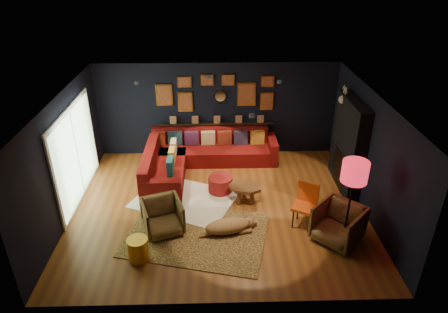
{
  "coord_description": "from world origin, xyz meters",
  "views": [
    {
      "loc": [
        -0.09,
        -7.49,
        5.27
      ],
      "look_at": [
        0.13,
        0.3,
        1.15
      ],
      "focal_mm": 32.0,
      "sensor_mm": 36.0,
      "label": 1
    }
  ],
  "objects_px": {
    "gold_stool": "(138,250)",
    "floor_lamp": "(354,175)",
    "sectional": "(194,158)",
    "dog": "(228,224)",
    "coffee_table": "(245,189)",
    "armchair_left": "(162,215)",
    "pouf": "(220,184)",
    "orange_chair": "(306,201)",
    "armchair_right": "(338,222)"
  },
  "relations": [
    {
      "from": "armchair_right",
      "to": "orange_chair",
      "type": "relative_size",
      "value": 0.91
    },
    {
      "from": "gold_stool",
      "to": "coffee_table",
      "type": "bearing_deg",
      "value": 41.64
    },
    {
      "from": "coffee_table",
      "to": "orange_chair",
      "type": "xyz_separation_m",
      "value": [
        1.2,
        -0.87,
        0.22
      ]
    },
    {
      "from": "sectional",
      "to": "armchair_left",
      "type": "height_order",
      "value": "sectional"
    },
    {
      "from": "dog",
      "to": "armchair_right",
      "type": "bearing_deg",
      "value": -20.78
    },
    {
      "from": "pouf",
      "to": "orange_chair",
      "type": "height_order",
      "value": "orange_chair"
    },
    {
      "from": "sectional",
      "to": "coffee_table",
      "type": "xyz_separation_m",
      "value": [
        1.22,
        -1.58,
        0.02
      ]
    },
    {
      "from": "orange_chair",
      "to": "floor_lamp",
      "type": "xyz_separation_m",
      "value": [
        0.69,
        -0.56,
        0.95
      ]
    },
    {
      "from": "pouf",
      "to": "armchair_left",
      "type": "relative_size",
      "value": 0.73
    },
    {
      "from": "sectional",
      "to": "orange_chair",
      "type": "xyz_separation_m",
      "value": [
        2.42,
        -2.45,
        0.24
      ]
    },
    {
      "from": "pouf",
      "to": "dog",
      "type": "height_order",
      "value": "dog"
    },
    {
      "from": "coffee_table",
      "to": "dog",
      "type": "height_order",
      "value": "same"
    },
    {
      "from": "armchair_left",
      "to": "gold_stool",
      "type": "distance_m",
      "value": 0.94
    },
    {
      "from": "armchair_left",
      "to": "armchair_right",
      "type": "distance_m",
      "value": 3.53
    },
    {
      "from": "gold_stool",
      "to": "floor_lamp",
      "type": "height_order",
      "value": "floor_lamp"
    },
    {
      "from": "sectional",
      "to": "coffee_table",
      "type": "relative_size",
      "value": 3.72
    },
    {
      "from": "floor_lamp",
      "to": "dog",
      "type": "height_order",
      "value": "floor_lamp"
    },
    {
      "from": "sectional",
      "to": "floor_lamp",
      "type": "relative_size",
      "value": 1.9
    },
    {
      "from": "sectional",
      "to": "dog",
      "type": "bearing_deg",
      "value": -73.97
    },
    {
      "from": "gold_stool",
      "to": "orange_chair",
      "type": "distance_m",
      "value": 3.51
    },
    {
      "from": "coffee_table",
      "to": "armchair_right",
      "type": "distance_m",
      "value": 2.25
    },
    {
      "from": "coffee_table",
      "to": "sectional",
      "type": "bearing_deg",
      "value": 127.77
    },
    {
      "from": "armchair_left",
      "to": "dog",
      "type": "height_order",
      "value": "armchair_left"
    },
    {
      "from": "pouf",
      "to": "gold_stool",
      "type": "bearing_deg",
      "value": -124.18
    },
    {
      "from": "sectional",
      "to": "dog",
      "type": "height_order",
      "value": "sectional"
    },
    {
      "from": "orange_chair",
      "to": "floor_lamp",
      "type": "height_order",
      "value": "floor_lamp"
    },
    {
      "from": "orange_chair",
      "to": "dog",
      "type": "bearing_deg",
      "value": -142.55
    },
    {
      "from": "dog",
      "to": "sectional",
      "type": "bearing_deg",
      "value": 92.98
    },
    {
      "from": "sectional",
      "to": "armchair_right",
      "type": "xyz_separation_m",
      "value": [
        2.96,
        -3.01,
        0.11
      ]
    },
    {
      "from": "coffee_table",
      "to": "armchair_right",
      "type": "xyz_separation_m",
      "value": [
        1.74,
        -1.43,
        0.09
      ]
    },
    {
      "from": "coffee_table",
      "to": "dog",
      "type": "xyz_separation_m",
      "value": [
        -0.44,
        -1.13,
        -0.12
      ]
    },
    {
      "from": "armchair_left",
      "to": "floor_lamp",
      "type": "xyz_separation_m",
      "value": [
        3.66,
        -0.38,
        1.12
      ]
    },
    {
      "from": "gold_stool",
      "to": "pouf",
      "type": "bearing_deg",
      "value": 55.82
    },
    {
      "from": "pouf",
      "to": "sectional",
      "type": "bearing_deg",
      "value": 119.97
    },
    {
      "from": "gold_stool",
      "to": "floor_lamp",
      "type": "relative_size",
      "value": 0.27
    },
    {
      "from": "armchair_right",
      "to": "sectional",
      "type": "bearing_deg",
      "value": 179.03
    },
    {
      "from": "floor_lamp",
      "to": "pouf",
      "type": "bearing_deg",
      "value": 142.84
    },
    {
      "from": "sectional",
      "to": "floor_lamp",
      "type": "height_order",
      "value": "floor_lamp"
    },
    {
      "from": "sectional",
      "to": "pouf",
      "type": "height_order",
      "value": "sectional"
    },
    {
      "from": "pouf",
      "to": "dog",
      "type": "relative_size",
      "value": 0.45
    },
    {
      "from": "coffee_table",
      "to": "armchair_left",
      "type": "bearing_deg",
      "value": -149.35
    },
    {
      "from": "orange_chair",
      "to": "dog",
      "type": "xyz_separation_m",
      "value": [
        -1.64,
        -0.26,
        -0.35
      ]
    },
    {
      "from": "pouf",
      "to": "orange_chair",
      "type": "xyz_separation_m",
      "value": [
        1.76,
        -1.3,
        0.34
      ]
    },
    {
      "from": "coffee_table",
      "to": "floor_lamp",
      "type": "distance_m",
      "value": 2.65
    },
    {
      "from": "sectional",
      "to": "dog",
      "type": "distance_m",
      "value": 2.82
    },
    {
      "from": "dog",
      "to": "floor_lamp",
      "type": "bearing_deg",
      "value": -20.27
    },
    {
      "from": "sectional",
      "to": "dog",
      "type": "relative_size",
      "value": 2.65
    },
    {
      "from": "armchair_left",
      "to": "dog",
      "type": "bearing_deg",
      "value": -22.83
    },
    {
      "from": "armchair_right",
      "to": "gold_stool",
      "type": "relative_size",
      "value": 1.79
    },
    {
      "from": "armchair_left",
      "to": "orange_chair",
      "type": "relative_size",
      "value": 0.83
    }
  ]
}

